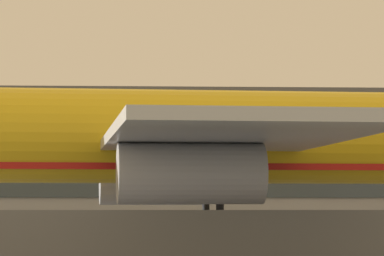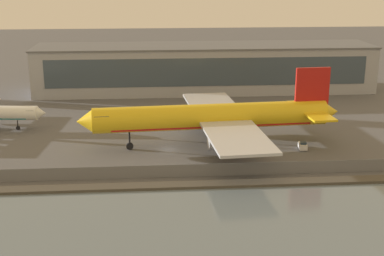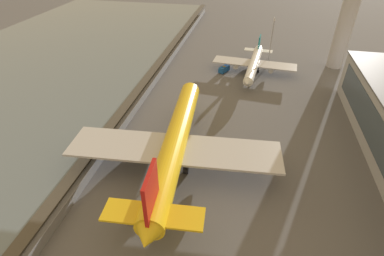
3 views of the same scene
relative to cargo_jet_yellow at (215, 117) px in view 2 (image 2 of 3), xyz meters
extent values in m
plane|color=#565659|center=(-10.39, -2.05, -6.41)|extent=(500.00, 500.00, 0.00)
cube|color=#474238|center=(-10.39, -22.55, -6.16)|extent=(320.00, 3.00, 0.50)
cube|color=slate|center=(-10.39, -18.05, -5.18)|extent=(280.00, 0.08, 2.46)
cylinder|color=slate|center=(-10.39, -18.05, -5.18)|extent=(0.10, 0.10, 2.46)
cylinder|color=yellow|center=(-0.83, -0.06, 0.23)|extent=(51.00, 8.99, 5.43)
cone|color=yellow|center=(-27.63, -1.95, 0.23)|extent=(3.88, 5.39, 5.15)
cone|color=yellow|center=(25.97, 1.83, 0.23)|extent=(3.86, 5.12, 4.88)
cube|color=#232D3D|center=(-24.12, -1.70, 0.91)|extent=(3.30, 4.81, 1.63)
cube|color=red|center=(-0.83, -0.06, -1.26)|extent=(43.33, 7.37, 0.98)
cube|color=#B7BABF|center=(2.56, -12.03, -0.44)|extent=(12.85, 25.08, 0.54)
cube|color=#B7BABF|center=(0.84, 12.27, -0.44)|extent=(12.85, 25.08, 0.54)
cylinder|color=#B7BABF|center=(0.90, -10.19, -2.21)|extent=(7.30, 3.48, 2.98)
cylinder|color=#B7BABF|center=(-0.54, 10.22, -2.21)|extent=(7.30, 3.48, 2.98)
cube|color=red|center=(21.44, 1.51, 5.66)|extent=(7.64, 1.19, 9.22)
cube|color=yellow|center=(21.76, -2.94, 0.64)|extent=(5.69, 9.27, 0.43)
cube|color=yellow|center=(21.13, 5.97, 0.64)|extent=(5.69, 9.27, 0.43)
cylinder|color=black|center=(-18.55, -1.31, -4.07)|extent=(0.38, 0.38, 3.17)
cylinder|color=black|center=(-18.55, -1.31, -5.65)|extent=(1.56, 0.70, 1.52)
cylinder|color=black|center=(2.91, -2.65, -4.07)|extent=(0.43, 0.43, 3.17)
cylinder|color=black|center=(2.91, -2.65, -5.65)|extent=(1.83, 1.34, 1.75)
cylinder|color=black|center=(2.51, 3.03, -4.07)|extent=(0.43, 0.43, 3.17)
cylinder|color=black|center=(2.51, 3.03, -5.65)|extent=(1.83, 1.34, 1.75)
cone|color=white|center=(-39.93, 14.94, -2.19)|extent=(2.53, 3.46, 3.27)
cube|color=#232D3D|center=(-42.20, 15.15, -1.76)|extent=(2.15, 3.09, 1.03)
cylinder|color=black|center=(-45.83, 15.48, -4.92)|extent=(0.24, 0.24, 2.01)
cylinder|color=black|center=(-45.83, 15.48, -5.93)|extent=(0.99, 0.47, 0.96)
cube|color=white|center=(18.41, -4.09, -5.67)|extent=(1.96, 3.36, 1.11)
cube|color=#283847|center=(18.36, -4.49, -4.86)|extent=(1.40, 1.26, 0.50)
cylinder|color=black|center=(18.97, -5.16, -6.06)|extent=(0.30, 0.72, 0.70)
cylinder|color=black|center=(17.62, -5.00, -6.06)|extent=(0.30, 0.72, 0.70)
cylinder|color=black|center=(19.20, -3.19, -6.06)|extent=(0.30, 0.72, 0.70)
cylinder|color=black|center=(17.84, -3.03, -6.06)|extent=(0.30, 0.72, 0.70)
cube|color=#9EA3AD|center=(3.33, 55.87, 0.58)|extent=(104.82, 19.44, 13.98)
cube|color=#3D4C5B|center=(3.33, 46.07, 1.28)|extent=(96.43, 0.16, 8.39)
cube|color=#5B5E63|center=(3.33, 55.87, 7.82)|extent=(105.42, 20.04, 0.50)
camera|label=1|loc=(-1.92, -64.53, -3.81)|focal=105.00mm
camera|label=2|loc=(-13.71, -110.45, 30.47)|focal=50.00mm
camera|label=3|loc=(53.73, 14.99, 42.43)|focal=28.00mm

